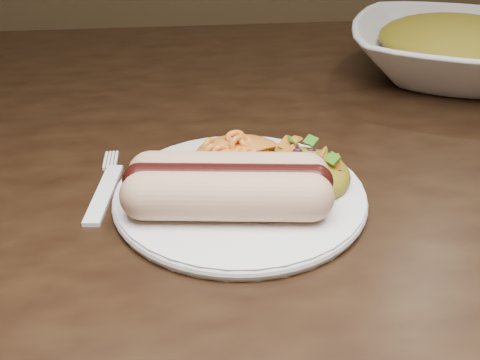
{
  "coord_description": "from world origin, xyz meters",
  "views": [
    {
      "loc": [
        -0.07,
        -0.57,
        1.02
      ],
      "look_at": [
        -0.02,
        -0.14,
        0.77
      ],
      "focal_mm": 42.0,
      "sensor_mm": 36.0,
      "label": 1
    }
  ],
  "objects": [
    {
      "name": "table",
      "position": [
        0.0,
        0.0,
        0.66
      ],
      "size": [
        1.6,
        0.9,
        0.75
      ],
      "color": "black",
      "rests_on": "floor"
    },
    {
      "name": "plate",
      "position": [
        -0.02,
        -0.14,
        0.76
      ],
      "size": [
        0.27,
        0.27,
        0.01
      ],
      "primitive_type": "cylinder",
      "rotation": [
        0.0,
        0.0,
        0.28
      ],
      "color": "silver",
      "rests_on": "table"
    },
    {
      "name": "hotdog",
      "position": [
        -0.04,
        -0.17,
        0.78
      ],
      "size": [
        0.15,
        0.09,
        0.04
      ],
      "rotation": [
        0.0,
        0.0,
        -0.13
      ],
      "color": "#E4B58B",
      "rests_on": "plate"
    },
    {
      "name": "mac_and_cheese",
      "position": [
        -0.02,
        -0.09,
        0.78
      ],
      "size": [
        0.11,
        0.11,
        0.03
      ],
      "primitive_type": "ellipsoid",
      "rotation": [
        0.0,
        0.0,
        -0.34
      ],
      "color": "#FFA33C",
      "rests_on": "plate"
    },
    {
      "name": "sour_cream",
      "position": [
        -0.09,
        -0.13,
        0.77
      ],
      "size": [
        0.05,
        0.05,
        0.03
      ],
      "primitive_type": "ellipsoid",
      "rotation": [
        0.0,
        0.0,
        0.06
      ],
      "color": "white",
      "rests_on": "plate"
    },
    {
      "name": "taco_salad",
      "position": [
        0.03,
        -0.13,
        0.78
      ],
      "size": [
        0.09,
        0.09,
        0.04
      ],
      "rotation": [
        0.0,
        0.0,
        0.19
      ],
      "color": "#A25809",
      "rests_on": "plate"
    },
    {
      "name": "fork",
      "position": [
        -0.15,
        -0.12,
        0.75
      ],
      "size": [
        0.03,
        0.12,
        0.0
      ],
      "primitive_type": "cube",
      "rotation": [
        0.0,
        0.0,
        -0.13
      ],
      "color": "white",
      "rests_on": "table"
    },
    {
      "name": "serving_bowl",
      "position": [
        0.31,
        0.14,
        0.78
      ],
      "size": [
        0.37,
        0.37,
        0.07
      ],
      "primitive_type": "imported",
      "rotation": [
        0.0,
        0.0,
        -0.4
      ],
      "color": "silver",
      "rests_on": "table"
    },
    {
      "name": "bowl_filling",
      "position": [
        0.31,
        0.14,
        0.8
      ],
      "size": [
        0.23,
        0.23,
        0.05
      ],
      "primitive_type": "ellipsoid",
      "rotation": [
        0.0,
        0.0,
        -0.07
      ],
      "color": "#A25809",
      "rests_on": "serving_bowl"
    }
  ]
}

